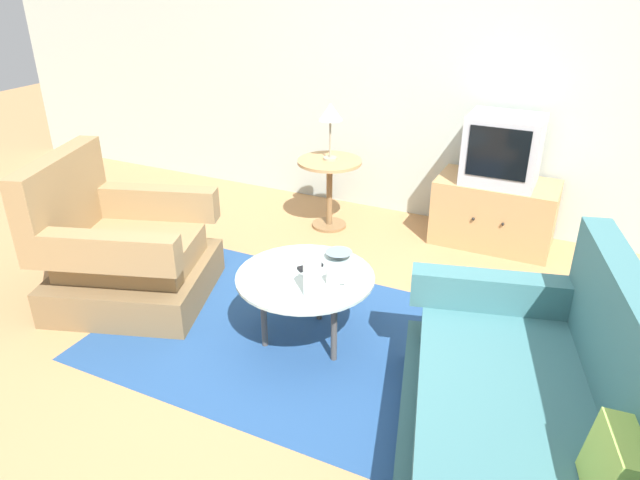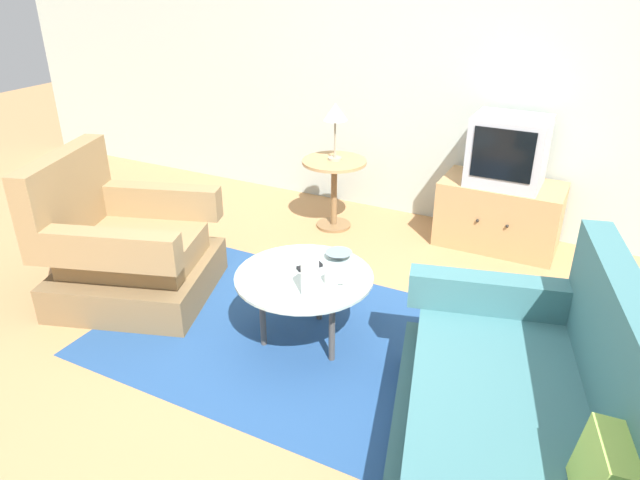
{
  "view_description": "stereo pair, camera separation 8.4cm",
  "coord_description": "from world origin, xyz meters",
  "px_view_note": "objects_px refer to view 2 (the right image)",
  "views": [
    {
      "loc": [
        1.29,
        -2.37,
        2.06
      ],
      "look_at": [
        -0.05,
        0.42,
        0.55
      ],
      "focal_mm": 32.61,
      "sensor_mm": 36.0,
      "label": 1
    },
    {
      "loc": [
        1.37,
        -2.33,
        2.06
      ],
      "look_at": [
        -0.05,
        0.42,
        0.55
      ],
      "focal_mm": 32.61,
      "sensor_mm": 36.0,
      "label": 2
    }
  ],
  "objects_px": {
    "couch": "(523,452)",
    "tv_remote_silver": "(276,284)",
    "armchair": "(125,251)",
    "bowl": "(339,255)",
    "tv_stand": "(499,214)",
    "mug": "(332,277)",
    "vase": "(310,271)",
    "table_lamp": "(335,114)",
    "television": "(508,151)",
    "coffee_table": "(304,281)",
    "tv_remote_dark": "(310,267)",
    "side_table": "(334,179)"
  },
  "relations": [
    {
      "from": "vase",
      "to": "mug",
      "type": "distance_m",
      "value": 0.19
    },
    {
      "from": "coffee_table",
      "to": "bowl",
      "type": "relative_size",
      "value": 4.91
    },
    {
      "from": "armchair",
      "to": "tv_remote_dark",
      "type": "xyz_separation_m",
      "value": [
        1.3,
        0.15,
        0.14
      ]
    },
    {
      "from": "armchair",
      "to": "tv_stand",
      "type": "bearing_deg",
      "value": 114.15
    },
    {
      "from": "television",
      "to": "tv_remote_dark",
      "type": "relative_size",
      "value": 3.62
    },
    {
      "from": "mug",
      "to": "vase",
      "type": "bearing_deg",
      "value": -110.49
    },
    {
      "from": "mug",
      "to": "tv_remote_dark",
      "type": "bearing_deg",
      "value": 152.13
    },
    {
      "from": "side_table",
      "to": "tv_remote_silver",
      "type": "bearing_deg",
      "value": -74.2
    },
    {
      "from": "table_lamp",
      "to": "television",
      "type": "bearing_deg",
      "value": 11.09
    },
    {
      "from": "bowl",
      "to": "table_lamp",
      "type": "bearing_deg",
      "value": 117.0
    },
    {
      "from": "armchair",
      "to": "tv_stand",
      "type": "height_order",
      "value": "armchair"
    },
    {
      "from": "couch",
      "to": "mug",
      "type": "xyz_separation_m",
      "value": [
        -1.15,
        0.61,
        0.19
      ]
    },
    {
      "from": "armchair",
      "to": "bowl",
      "type": "height_order",
      "value": "armchair"
    },
    {
      "from": "side_table",
      "to": "tv_remote_silver",
      "type": "xyz_separation_m",
      "value": [
        0.49,
        -1.72,
        0.03
      ]
    },
    {
      "from": "couch",
      "to": "vase",
      "type": "bearing_deg",
      "value": 54.14
    },
    {
      "from": "tv_stand",
      "to": "side_table",
      "type": "bearing_deg",
      "value": -167.66
    },
    {
      "from": "table_lamp",
      "to": "mug",
      "type": "height_order",
      "value": "table_lamp"
    },
    {
      "from": "couch",
      "to": "side_table",
      "type": "height_order",
      "value": "couch"
    },
    {
      "from": "coffee_table",
      "to": "mug",
      "type": "bearing_deg",
      "value": -4.59
    },
    {
      "from": "television",
      "to": "bowl",
      "type": "distance_m",
      "value": 1.7
    },
    {
      "from": "coffee_table",
      "to": "side_table",
      "type": "relative_size",
      "value": 1.34
    },
    {
      "from": "couch",
      "to": "vase",
      "type": "height_order",
      "value": "couch"
    },
    {
      "from": "couch",
      "to": "tv_remote_dark",
      "type": "relative_size",
      "value": 13.47
    },
    {
      "from": "couch",
      "to": "tv_remote_silver",
      "type": "bearing_deg",
      "value": 57.29
    },
    {
      "from": "tv_stand",
      "to": "tv_remote_silver",
      "type": "bearing_deg",
      "value": -112.0
    },
    {
      "from": "television",
      "to": "bowl",
      "type": "height_order",
      "value": "television"
    },
    {
      "from": "vase",
      "to": "mug",
      "type": "relative_size",
      "value": 2.36
    },
    {
      "from": "couch",
      "to": "vase",
      "type": "xyz_separation_m",
      "value": [
        -1.2,
        0.46,
        0.29
      ]
    },
    {
      "from": "armchair",
      "to": "vase",
      "type": "distance_m",
      "value": 1.47
    },
    {
      "from": "mug",
      "to": "bowl",
      "type": "xyz_separation_m",
      "value": [
        -0.1,
        0.29,
        -0.02
      ]
    },
    {
      "from": "bowl",
      "to": "armchair",
      "type": "bearing_deg",
      "value": -166.33
    },
    {
      "from": "tv_stand",
      "to": "bowl",
      "type": "bearing_deg",
      "value": -112.47
    },
    {
      "from": "armchair",
      "to": "mug",
      "type": "relative_size",
      "value": 9.58
    },
    {
      "from": "coffee_table",
      "to": "tv_remote_silver",
      "type": "height_order",
      "value": "tv_remote_silver"
    },
    {
      "from": "vase",
      "to": "tv_remote_dark",
      "type": "xyz_separation_m",
      "value": [
        -0.14,
        0.25,
        -0.13
      ]
    },
    {
      "from": "armchair",
      "to": "bowl",
      "type": "relative_size",
      "value": 7.4
    },
    {
      "from": "coffee_table",
      "to": "tv_remote_dark",
      "type": "height_order",
      "value": "tv_remote_dark"
    },
    {
      "from": "table_lamp",
      "to": "bowl",
      "type": "height_order",
      "value": "table_lamp"
    },
    {
      "from": "side_table",
      "to": "tv_remote_dark",
      "type": "relative_size",
      "value": 3.97
    },
    {
      "from": "coffee_table",
      "to": "tv_stand",
      "type": "height_order",
      "value": "tv_stand"
    },
    {
      "from": "coffee_table",
      "to": "tv_remote_silver",
      "type": "xyz_separation_m",
      "value": [
        -0.08,
        -0.17,
        0.05
      ]
    },
    {
      "from": "couch",
      "to": "tv_remote_silver",
      "type": "height_order",
      "value": "couch"
    },
    {
      "from": "side_table",
      "to": "tv_stand",
      "type": "relative_size",
      "value": 0.65
    },
    {
      "from": "vase",
      "to": "tv_remote_silver",
      "type": "relative_size",
      "value": 1.6
    },
    {
      "from": "tv_remote_silver",
      "to": "armchair",
      "type": "bearing_deg",
      "value": 93.09
    },
    {
      "from": "coffee_table",
      "to": "table_lamp",
      "type": "relative_size",
      "value": 1.72
    },
    {
      "from": "side_table",
      "to": "mug",
      "type": "bearing_deg",
      "value": -64.34
    },
    {
      "from": "side_table",
      "to": "couch",
      "type": "bearing_deg",
      "value": -48.89
    },
    {
      "from": "couch",
      "to": "side_table",
      "type": "bearing_deg",
      "value": 26.22
    },
    {
      "from": "coffee_table",
      "to": "side_table",
      "type": "xyz_separation_m",
      "value": [
        -0.57,
        1.55,
        0.02
      ]
    }
  ]
}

